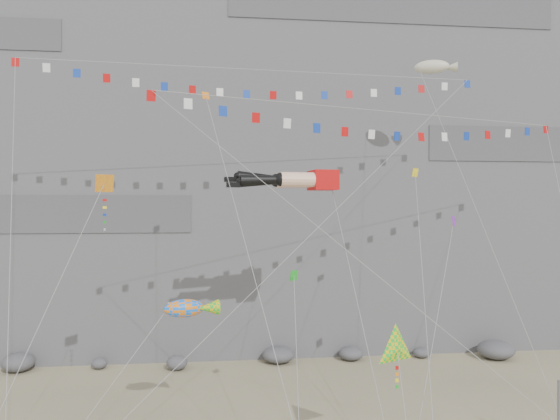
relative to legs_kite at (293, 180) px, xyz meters
name	(u,v)px	position (x,y,z in m)	size (l,w,h in m)	color
cliff	(262,91)	(0.27, 25.27, 10.76)	(80.00, 28.00, 50.00)	slate
talus_boulders	(278,355)	(0.27, 10.27, -13.64)	(60.00, 3.00, 1.20)	#59595D
anchor_pole_right	(558,417)	(12.63, -7.39, -12.36)	(0.12, 0.12, 3.77)	slate
legs_kite	(293,180)	(0.00, 0.00, 0.00)	(6.99, 16.90, 21.18)	red
flag_banner_upper	(260,70)	(-1.79, 3.36, 7.54)	(30.51, 16.35, 28.64)	red
flag_banner_lower	(385,111)	(5.50, -0.98, 4.18)	(26.90, 13.41, 22.13)	red
harlequin_kite	(104,184)	(-10.37, -4.84, -0.48)	(5.75, 7.59, 15.98)	red
fish_windsock	(184,309)	(-6.44, -4.20, -6.99)	(8.32, 6.86, 11.34)	orange
delta_kite	(397,349)	(3.56, -8.97, -8.20)	(2.31, 6.78, 8.58)	yellow
blimp_windsock	(432,68)	(10.96, 5.07, 8.51)	(4.33, 14.28, 26.32)	beige
small_kite_a	(208,105)	(-5.19, -0.80, 4.36)	(5.22, 13.42, 23.56)	orange
small_kite_b	(453,224)	(8.86, -3.26, -2.61)	(6.80, 9.41, 15.84)	purple
small_kite_c	(294,278)	(-0.47, -3.55, -5.54)	(1.98, 11.87, 14.24)	green
small_kite_d	(415,177)	(7.79, -0.06, 0.27)	(4.72, 14.18, 20.39)	yellow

